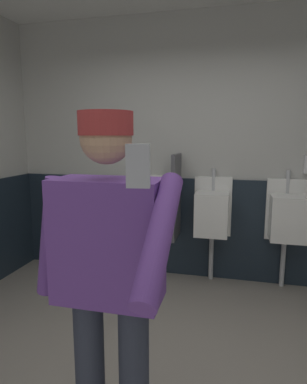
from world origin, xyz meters
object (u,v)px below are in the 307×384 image
object	(u,v)px
urinal_middle	(212,213)
person	(108,270)
cell_phone	(138,166)
urinal_right	(287,217)
urinal_left	(144,209)

from	to	relation	value
urinal_middle	person	distance (m)	2.21
urinal_middle	cell_phone	world-z (taller)	cell_phone
urinal_right	person	size ratio (longest dim) A/B	0.74
person	cell_phone	distance (m)	0.77
urinal_left	urinal_right	bearing A→B (deg)	0.00
urinal_right	person	bearing A→B (deg)	-115.97
urinal_middle	urinal_right	size ratio (longest dim) A/B	1.00
urinal_left	cell_phone	distance (m)	2.87
urinal_right	person	world-z (taller)	person
urinal_middle	urinal_right	distance (m)	0.75
person	cell_phone	world-z (taller)	person
urinal_left	urinal_middle	size ratio (longest dim) A/B	1.00
urinal_middle	cell_phone	xyz separation A→B (m)	(-0.02, -2.67, 0.73)
urinal_left	cell_phone	world-z (taller)	cell_phone
cell_phone	urinal_middle	bearing A→B (deg)	81.24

